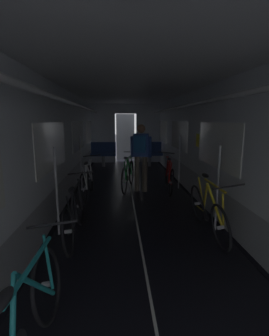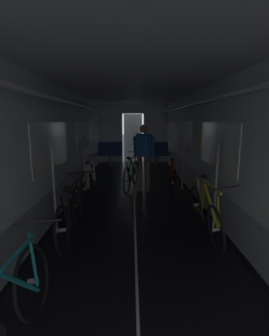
{
  "view_description": "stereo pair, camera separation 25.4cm",
  "coord_description": "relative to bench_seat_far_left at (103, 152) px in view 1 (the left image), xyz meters",
  "views": [
    {
      "loc": [
        -0.31,
        -1.73,
        1.79
      ],
      "look_at": [
        0.0,
        3.15,
        0.86
      ],
      "focal_mm": 27.05,
      "sensor_mm": 36.0,
      "label": 1
    },
    {
      "loc": [
        -0.05,
        -1.74,
        1.79
      ],
      "look_at": [
        0.0,
        3.15,
        0.86
      ],
      "focal_mm": 27.05,
      "sensor_mm": 36.0,
      "label": 2
    }
  ],
  "objects": [
    {
      "name": "train_car_shell",
      "position": [
        0.9,
        -4.47,
        1.13
      ],
      "size": [
        3.14,
        12.34,
        2.57
      ],
      "color": "black",
      "rests_on": "ground"
    },
    {
      "name": "bench_seat_far_left",
      "position": [
        0.0,
        0.0,
        0.0
      ],
      "size": [
        0.98,
        0.51,
        0.95
      ],
      "color": "gray",
      "rests_on": "ground"
    },
    {
      "name": "bench_seat_far_right",
      "position": [
        1.8,
        0.0,
        0.0
      ],
      "size": [
        0.98,
        0.51,
        0.95
      ],
      "color": "gray",
      "rests_on": "ground"
    },
    {
      "name": "bicycle_black",
      "position": [
        -0.09,
        -6.11,
        -0.19
      ],
      "size": [
        0.44,
        1.69,
        0.95
      ],
      "color": "black",
      "rests_on": "ground"
    },
    {
      "name": "bicycle_red",
      "position": [
        1.88,
        -3.56,
        -0.19
      ],
      "size": [
        0.44,
        1.69,
        0.95
      ],
      "color": "black",
      "rests_on": "ground"
    },
    {
      "name": "bicycle_yellow",
      "position": [
        1.99,
        -6.09,
        -0.19
      ],
      "size": [
        0.44,
        1.69,
        0.96
      ],
      "color": "black",
      "rests_on": "ground"
    },
    {
      "name": "bicycle_white",
      "position": [
        -0.15,
        -4.0,
        -0.19
      ],
      "size": [
        0.44,
        1.69,
        0.95
      ],
      "color": "black",
      "rests_on": "ground"
    },
    {
      "name": "bicycle_teal",
      "position": [
        -0.08,
        -8.23,
        -0.19
      ],
      "size": [
        0.44,
        1.69,
        0.96
      ],
      "color": "black",
      "rests_on": "ground"
    },
    {
      "name": "person_cyclist_aisle",
      "position": [
        1.14,
        -3.59,
        0.45
      ],
      "size": [
        0.56,
        0.45,
        1.69
      ],
      "color": "brown",
      "rests_on": "ground"
    },
    {
      "name": "bicycle_green_in_aisle",
      "position": [
        0.83,
        -3.32,
        -0.18
      ],
      "size": [
        0.54,
        1.66,
        0.94
      ],
      "color": "black",
      "rests_on": "ground"
    }
  ]
}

